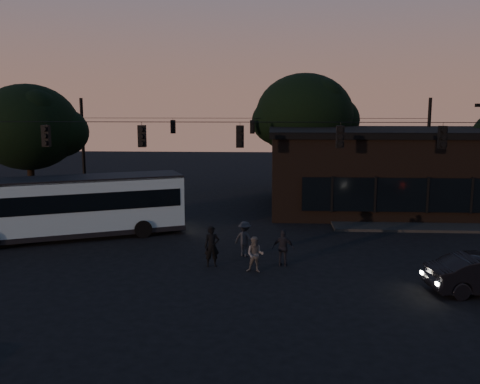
# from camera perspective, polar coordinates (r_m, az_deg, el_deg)

# --- Properties ---
(ground) EXTENTS (120.00, 120.00, 0.00)m
(ground) POSITION_cam_1_polar(r_m,az_deg,el_deg) (21.45, -0.63, -9.66)
(ground) COLOR black
(ground) RESTS_ON ground
(sidewalk_far_right) EXTENTS (14.00, 10.00, 0.15)m
(sidewalk_far_right) POSITION_cam_1_polar(r_m,az_deg,el_deg) (36.50, 20.14, -2.19)
(sidewalk_far_right) COLOR black
(sidewalk_far_right) RESTS_ON ground
(sidewalk_far_left) EXTENTS (14.00, 10.00, 0.15)m
(sidewalk_far_left) POSITION_cam_1_polar(r_m,az_deg,el_deg) (38.18, -20.56, -1.74)
(sidewalk_far_left) COLOR black
(sidewalk_far_left) RESTS_ON ground
(building) EXTENTS (15.40, 10.41, 5.40)m
(building) POSITION_cam_1_polar(r_m,az_deg,el_deg) (37.25, 15.07, 2.38)
(building) COLOR black
(building) RESTS_ON ground
(tree_behind) EXTENTS (7.60, 7.60, 9.43)m
(tree_behind) POSITION_cam_1_polar(r_m,az_deg,el_deg) (42.33, 6.90, 8.14)
(tree_behind) COLOR black
(tree_behind) RESTS_ON ground
(tree_left) EXTENTS (6.40, 6.40, 8.30)m
(tree_left) POSITION_cam_1_polar(r_m,az_deg,el_deg) (36.67, -21.67, 6.43)
(tree_left) COLOR black
(tree_left) RESTS_ON ground
(signal_rig_near) EXTENTS (26.24, 0.30, 7.50)m
(signal_rig_near) POSITION_cam_1_polar(r_m,az_deg,el_deg) (24.42, 0.00, 3.36)
(signal_rig_near) COLOR black
(signal_rig_near) RESTS_ON ground
(signal_rig_far) EXTENTS (26.24, 0.30, 7.50)m
(signal_rig_far) POSITION_cam_1_polar(r_m,az_deg,el_deg) (40.37, 1.32, 5.33)
(signal_rig_far) COLOR black
(signal_rig_far) RESTS_ON ground
(bus) EXTENTS (11.58, 7.10, 3.24)m
(bus) POSITION_cam_1_polar(r_m,az_deg,el_deg) (29.44, -17.40, -1.23)
(bus) COLOR #8DABB3
(bus) RESTS_ON ground
(pedestrian_a) EXTENTS (0.74, 0.57, 1.80)m
(pedestrian_a) POSITION_cam_1_polar(r_m,az_deg,el_deg) (23.33, -3.02, -5.81)
(pedestrian_a) COLOR black
(pedestrian_a) RESTS_ON ground
(pedestrian_b) EXTENTS (0.82, 0.68, 1.53)m
(pedestrian_b) POSITION_cam_1_polar(r_m,az_deg,el_deg) (22.57, 1.62, -6.67)
(pedestrian_b) COLOR #55514D
(pedestrian_b) RESTS_ON ground
(pedestrian_c) EXTENTS (1.00, 0.53, 1.62)m
(pedestrian_c) POSITION_cam_1_polar(r_m,az_deg,el_deg) (23.46, 4.64, -5.96)
(pedestrian_c) COLOR black
(pedestrian_c) RESTS_ON ground
(pedestrian_d) EXTENTS (1.22, 1.02, 1.65)m
(pedestrian_d) POSITION_cam_1_polar(r_m,az_deg,el_deg) (24.88, 0.51, -5.02)
(pedestrian_d) COLOR black
(pedestrian_d) RESTS_ON ground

